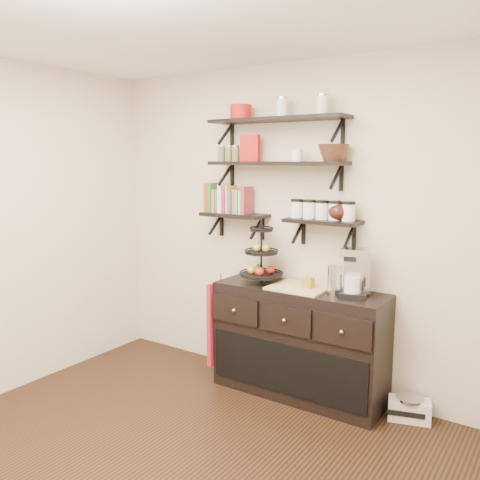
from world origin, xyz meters
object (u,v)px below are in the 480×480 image
(fruit_stand, at_px, (262,261))
(sideboard, at_px, (299,342))
(coffee_maker, at_px, (355,273))
(radio, at_px, (409,409))

(fruit_stand, bearing_deg, sideboard, -0.61)
(coffee_maker, distance_m, radio, 1.08)
(sideboard, relative_size, radio, 4.21)
(coffee_maker, relative_size, radio, 1.11)
(fruit_stand, distance_m, coffee_maker, 0.81)
(fruit_stand, bearing_deg, radio, 3.56)
(fruit_stand, relative_size, coffee_maker, 1.43)
(radio, bearing_deg, coffee_maker, 170.57)
(fruit_stand, distance_m, radio, 1.59)
(fruit_stand, bearing_deg, coffee_maker, 1.50)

